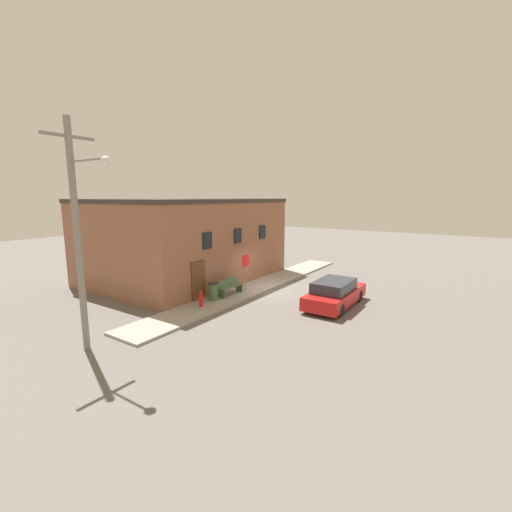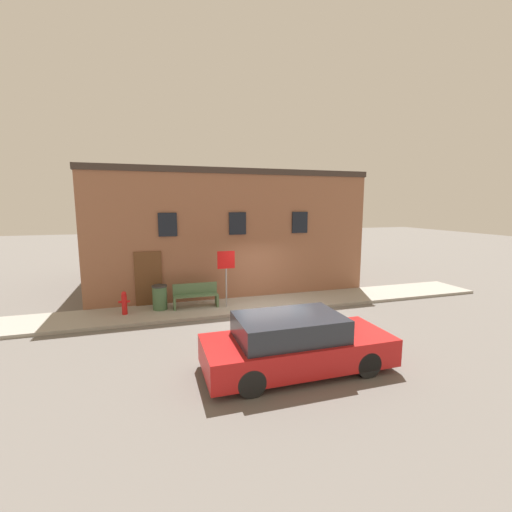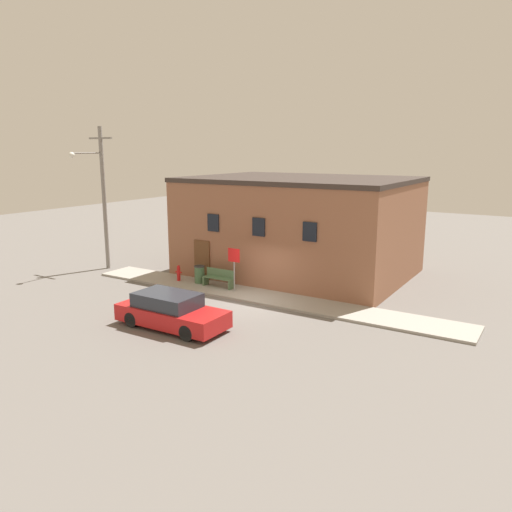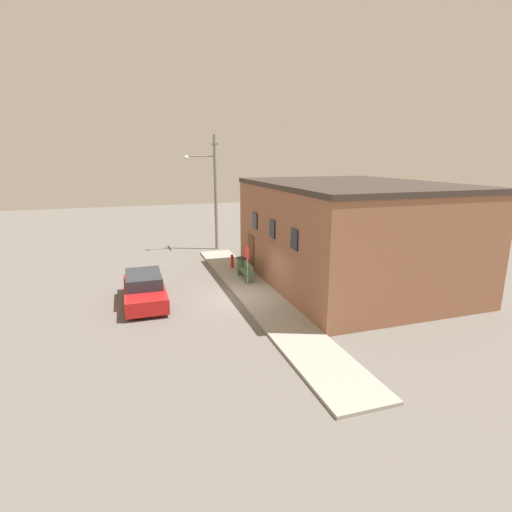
# 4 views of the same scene
# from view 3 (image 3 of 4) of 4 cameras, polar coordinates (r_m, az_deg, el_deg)

# --- Properties ---
(ground_plane) EXTENTS (80.00, 80.00, 0.00)m
(ground_plane) POSITION_cam_3_polar(r_m,az_deg,el_deg) (22.97, -0.95, -5.40)
(ground_plane) COLOR #66605B
(sidewalk) EXTENTS (19.47, 2.09, 0.12)m
(sidewalk) POSITION_cam_3_polar(r_m,az_deg,el_deg) (23.80, 0.42, -4.63)
(sidewalk) COLOR #9E998E
(sidewalk) RESTS_ON ground
(brick_building) EXTENTS (11.87, 8.85, 5.42)m
(brick_building) POSITION_cam_3_polar(r_m,az_deg,el_deg) (28.17, 4.99, 3.47)
(brick_building) COLOR #8E5B42
(brick_building) RESTS_ON ground
(fire_hydrant) EXTENTS (0.39, 0.18, 0.83)m
(fire_hydrant) POSITION_cam_3_polar(r_m,az_deg,el_deg) (26.61, -8.84, -1.92)
(fire_hydrant) COLOR red
(fire_hydrant) RESTS_ON sidewalk
(stop_sign) EXTENTS (0.66, 0.06, 2.14)m
(stop_sign) POSITION_cam_3_polar(r_m,az_deg,el_deg) (24.08, -2.53, -0.63)
(stop_sign) COLOR gray
(stop_sign) RESTS_ON sidewalk
(bench) EXTENTS (1.67, 0.44, 0.90)m
(bench) POSITION_cam_3_polar(r_m,az_deg,el_deg) (25.18, -4.27, -2.53)
(bench) COLOR #4C6B47
(bench) RESTS_ON sidewalk
(trash_bin) EXTENTS (0.55, 0.55, 0.91)m
(trash_bin) POSITION_cam_3_polar(r_m,az_deg,el_deg) (26.02, -6.47, -2.08)
(trash_bin) COLOR #426642
(trash_bin) RESTS_ON sidewalk
(utility_pole) EXTENTS (1.80, 2.29, 8.19)m
(utility_pole) POSITION_cam_3_polar(r_m,az_deg,el_deg) (30.15, -17.23, 6.87)
(utility_pole) COLOR gray
(utility_pole) RESTS_ON ground
(parked_car) EXTENTS (4.53, 1.82, 1.38)m
(parked_car) POSITION_cam_3_polar(r_m,az_deg,el_deg) (20.03, -9.71, -6.25)
(parked_car) COLOR black
(parked_car) RESTS_ON ground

